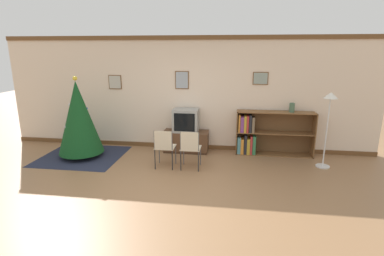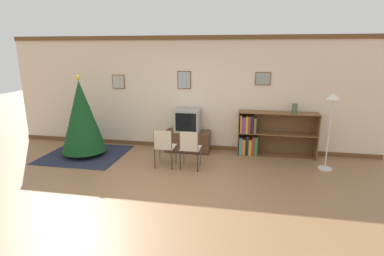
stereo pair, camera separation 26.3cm
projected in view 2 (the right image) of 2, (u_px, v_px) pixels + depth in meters
ground_plane at (157, 196)px, 5.04m from camera, size 24.00×24.00×0.00m
wall_back at (187, 94)px, 7.20m from camera, size 8.96×0.11×2.70m
area_rug at (85, 154)px, 7.00m from camera, size 1.81×1.65×0.01m
christmas_tree at (82, 116)px, 6.77m from camera, size 0.99×0.99×1.83m
tv_console at (188, 141)px, 7.19m from camera, size 1.07×0.46×0.50m
television at (188, 120)px, 7.05m from camera, size 0.59×0.45×0.54m
folding_chair_left at (164, 146)px, 6.12m from camera, size 0.40×0.40×0.82m
folding_chair_right at (190, 147)px, 6.03m from camera, size 0.40×0.40×0.82m
bookshelf at (263, 135)px, 6.88m from camera, size 1.75×0.36×1.02m
vase at (295, 108)px, 6.60m from camera, size 0.12×0.12×0.21m
standing_lamp at (332, 112)px, 5.86m from camera, size 0.28×0.28×1.57m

